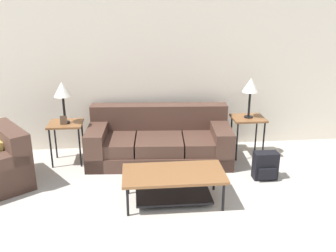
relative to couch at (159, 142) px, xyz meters
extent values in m
cube|color=silver|center=(0.20, 0.60, 1.01)|extent=(8.99, 0.06, 2.60)
cube|color=#4C3328|center=(0.00, -0.05, -0.18)|extent=(2.27, 1.12, 0.22)
cube|color=#4C3328|center=(-0.74, -0.02, 0.03)|extent=(0.77, 0.92, 0.20)
cube|color=#4C3328|center=(0.00, -0.07, 0.03)|extent=(0.77, 0.92, 0.20)
cube|color=#4C3328|center=(0.73, -0.12, 0.03)|extent=(0.77, 0.92, 0.20)
cube|color=#4C3328|center=(0.02, 0.30, 0.33)|extent=(2.22, 0.41, 0.40)
cube|color=#4C3328|center=(-0.96, 0.01, 0.00)|extent=(0.35, 0.99, 0.58)
cube|color=#4C3328|center=(0.96, -0.12, 0.00)|extent=(0.35, 0.99, 0.58)
cube|color=#4C3328|center=(-2.10, -0.54, 0.31)|extent=(0.76, 0.93, 0.40)
cube|color=brown|center=(0.08, -1.34, 0.10)|extent=(1.27, 0.65, 0.04)
cylinder|color=black|center=(-0.49, -1.61, -0.10)|extent=(0.03, 0.03, 0.38)
cylinder|color=black|center=(0.66, -1.61, -0.10)|extent=(0.03, 0.03, 0.38)
cylinder|color=black|center=(-0.49, -1.08, -0.10)|extent=(0.03, 0.03, 0.38)
cylinder|color=black|center=(0.66, -1.08, -0.10)|extent=(0.03, 0.03, 0.38)
cube|color=black|center=(0.08, -1.34, -0.21)|extent=(0.95, 0.45, 0.02)
cube|color=brown|center=(-1.43, 0.02, 0.35)|extent=(0.51, 0.45, 0.03)
cylinder|color=black|center=(-1.65, -0.17, 0.02)|extent=(0.03, 0.03, 0.62)
cylinder|color=black|center=(-1.22, -0.17, 0.02)|extent=(0.03, 0.03, 0.62)
cylinder|color=black|center=(-1.65, 0.20, 0.02)|extent=(0.03, 0.03, 0.62)
cylinder|color=black|center=(-1.22, 0.20, 0.02)|extent=(0.03, 0.03, 0.62)
cube|color=brown|center=(1.43, 0.02, 0.35)|extent=(0.51, 0.45, 0.03)
cylinder|color=black|center=(1.21, -0.17, 0.02)|extent=(0.03, 0.03, 0.62)
cylinder|color=black|center=(1.64, -0.17, 0.02)|extent=(0.03, 0.03, 0.62)
cylinder|color=black|center=(1.21, 0.20, 0.02)|extent=(0.03, 0.03, 0.62)
cylinder|color=black|center=(1.64, 0.20, 0.02)|extent=(0.03, 0.03, 0.62)
cylinder|color=black|center=(-1.43, 0.02, 0.37)|extent=(0.14, 0.14, 0.02)
cylinder|color=black|center=(-1.43, 0.02, 0.58)|extent=(0.04, 0.04, 0.40)
cone|color=white|center=(-1.43, 0.02, 0.89)|extent=(0.26, 0.26, 0.22)
cylinder|color=black|center=(1.43, 0.02, 0.37)|extent=(0.14, 0.14, 0.02)
cylinder|color=black|center=(1.43, 0.02, 0.58)|extent=(0.04, 0.04, 0.40)
cone|color=white|center=(1.43, 0.02, 0.89)|extent=(0.26, 0.26, 0.22)
cube|color=black|center=(1.45, -0.82, -0.09)|extent=(0.34, 0.18, 0.40)
cube|color=black|center=(1.45, -0.93, -0.17)|extent=(0.25, 0.05, 0.16)
cylinder|color=black|center=(1.36, -0.71, -0.07)|extent=(0.02, 0.02, 0.30)
cylinder|color=black|center=(1.55, -0.71, -0.07)|extent=(0.02, 0.02, 0.30)
cube|color=#4C3828|center=(-1.44, -0.05, 0.43)|extent=(0.10, 0.04, 0.13)
camera|label=1|loc=(-0.39, -5.50, 2.19)|focal=40.00mm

